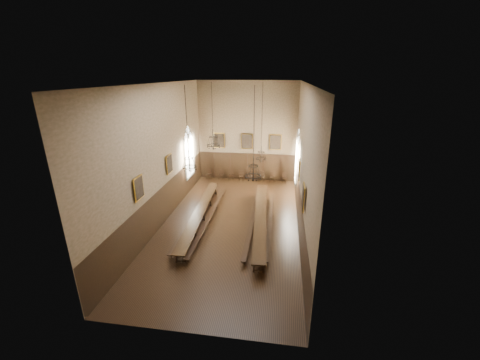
% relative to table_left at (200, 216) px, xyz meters
% --- Properties ---
extents(floor, '(9.00, 18.00, 0.02)m').
position_rel_table_left_xyz_m(floor, '(2.08, -0.05, -0.42)').
color(floor, black).
rests_on(floor, ground).
extents(ceiling, '(9.00, 18.00, 0.02)m').
position_rel_table_left_xyz_m(ceiling, '(2.08, -0.05, 8.60)').
color(ceiling, black).
rests_on(ceiling, ground).
extents(wall_back, '(9.00, 0.02, 9.00)m').
position_rel_table_left_xyz_m(wall_back, '(2.08, 8.96, 4.09)').
color(wall_back, '#907358').
rests_on(wall_back, ground).
extents(wall_front, '(9.00, 0.02, 9.00)m').
position_rel_table_left_xyz_m(wall_front, '(2.08, -9.06, 4.09)').
color(wall_front, '#907358').
rests_on(wall_front, ground).
extents(wall_left, '(0.02, 18.00, 9.00)m').
position_rel_table_left_xyz_m(wall_left, '(-2.43, -0.05, 4.09)').
color(wall_left, '#907358').
rests_on(wall_left, ground).
extents(wall_right, '(0.02, 18.00, 9.00)m').
position_rel_table_left_xyz_m(wall_right, '(6.59, -0.05, 4.09)').
color(wall_right, '#907358').
rests_on(wall_right, ground).
extents(wainscot_panelling, '(9.00, 18.00, 2.50)m').
position_rel_table_left_xyz_m(wainscot_panelling, '(2.08, -0.05, 0.84)').
color(wainscot_panelling, black).
rests_on(wainscot_panelling, floor).
extents(table_left, '(1.29, 10.60, 0.82)m').
position_rel_table_left_xyz_m(table_left, '(0.00, 0.00, 0.00)').
color(table_left, black).
rests_on(table_left, floor).
extents(table_right, '(1.40, 10.65, 0.83)m').
position_rel_table_left_xyz_m(table_right, '(4.11, -0.17, 0.00)').
color(table_right, black).
rests_on(table_right, floor).
extents(bench_left_outer, '(0.38, 9.27, 0.42)m').
position_rel_table_left_xyz_m(bench_left_outer, '(-0.45, -0.12, -0.15)').
color(bench_left_outer, black).
rests_on(bench_left_outer, floor).
extents(bench_left_inner, '(0.33, 9.89, 0.45)m').
position_rel_table_left_xyz_m(bench_left_inner, '(0.64, -0.11, -0.13)').
color(bench_left_inner, black).
rests_on(bench_left_inner, floor).
extents(bench_right_inner, '(0.29, 9.22, 0.42)m').
position_rel_table_left_xyz_m(bench_right_inner, '(3.58, -0.15, -0.15)').
color(bench_right_inner, black).
rests_on(bench_right_inner, floor).
extents(bench_right_outer, '(0.29, 9.05, 0.41)m').
position_rel_table_left_xyz_m(bench_right_outer, '(4.73, -0.06, -0.15)').
color(bench_right_outer, black).
rests_on(bench_right_outer, floor).
extents(chair_0, '(0.52, 0.52, 0.94)m').
position_rel_table_left_xyz_m(chair_0, '(-1.53, 8.52, -0.13)').
color(chair_0, black).
rests_on(chair_0, floor).
extents(chair_1, '(0.48, 0.48, 0.95)m').
position_rel_table_left_xyz_m(chair_1, '(-0.34, 8.52, -0.13)').
color(chair_1, black).
rests_on(chair_1, floor).
extents(chair_2, '(0.51, 0.51, 1.02)m').
position_rel_table_left_xyz_m(chair_2, '(0.63, 8.51, -0.10)').
color(chair_2, black).
rests_on(chair_2, floor).
extents(chair_3, '(0.45, 0.45, 0.95)m').
position_rel_table_left_xyz_m(chair_3, '(1.62, 8.43, -0.13)').
color(chair_3, black).
rests_on(chair_3, floor).
extents(chair_4, '(0.50, 0.50, 0.98)m').
position_rel_table_left_xyz_m(chair_4, '(2.49, 8.45, -0.12)').
color(chair_4, black).
rests_on(chair_4, floor).
extents(chair_5, '(0.50, 0.50, 0.93)m').
position_rel_table_left_xyz_m(chair_5, '(3.57, 8.51, -0.13)').
color(chair_5, black).
rests_on(chair_5, floor).
extents(chair_6, '(0.44, 0.44, 0.99)m').
position_rel_table_left_xyz_m(chair_6, '(4.52, 8.49, -0.11)').
color(chair_6, black).
rests_on(chair_6, floor).
extents(chair_7, '(0.49, 0.49, 0.94)m').
position_rel_table_left_xyz_m(chair_7, '(5.63, 8.48, -0.13)').
color(chair_7, black).
rests_on(chair_7, floor).
extents(chandelier_back_left, '(0.93, 0.93, 4.45)m').
position_rel_table_left_xyz_m(chandelier_back_left, '(0.42, 2.64, 4.58)').
color(chandelier_back_left, black).
rests_on(chandelier_back_left, ceiling).
extents(chandelier_back_right, '(0.76, 0.76, 5.33)m').
position_rel_table_left_xyz_m(chandelier_back_right, '(3.84, 2.79, 3.81)').
color(chandelier_back_right, black).
rests_on(chandelier_back_right, ceiling).
extents(chandelier_front_left, '(0.79, 0.79, 4.49)m').
position_rel_table_left_xyz_m(chandelier_front_left, '(0.24, -2.42, 4.56)').
color(chandelier_front_left, black).
rests_on(chandelier_front_left, ceiling).
extents(chandelier_front_right, '(0.87, 0.87, 4.85)m').
position_rel_table_left_xyz_m(chandelier_front_right, '(3.80, -2.42, 4.21)').
color(chandelier_front_right, black).
rests_on(chandelier_front_right, ceiling).
extents(portrait_back_0, '(1.10, 0.12, 1.40)m').
position_rel_table_left_xyz_m(portrait_back_0, '(-0.52, 8.83, 3.29)').
color(portrait_back_0, gold).
rests_on(portrait_back_0, wall_back).
extents(portrait_back_1, '(1.10, 0.12, 1.40)m').
position_rel_table_left_xyz_m(portrait_back_1, '(2.08, 8.83, 3.29)').
color(portrait_back_1, gold).
rests_on(portrait_back_1, wall_back).
extents(portrait_back_2, '(1.10, 0.12, 1.40)m').
position_rel_table_left_xyz_m(portrait_back_2, '(4.68, 8.83, 3.29)').
color(portrait_back_2, gold).
rests_on(portrait_back_2, wall_back).
extents(portrait_left_0, '(0.12, 1.00, 1.30)m').
position_rel_table_left_xyz_m(portrait_left_0, '(-2.30, 0.95, 3.29)').
color(portrait_left_0, gold).
rests_on(portrait_left_0, wall_left).
extents(portrait_left_1, '(0.12, 1.00, 1.30)m').
position_rel_table_left_xyz_m(portrait_left_1, '(-2.30, -3.55, 3.29)').
color(portrait_left_1, gold).
rests_on(portrait_left_1, wall_left).
extents(portrait_right_0, '(0.12, 1.00, 1.30)m').
position_rel_table_left_xyz_m(portrait_right_0, '(6.46, 0.95, 3.29)').
color(portrait_right_0, gold).
rests_on(portrait_right_0, wall_right).
extents(portrait_right_1, '(0.12, 1.00, 1.30)m').
position_rel_table_left_xyz_m(portrait_right_1, '(6.46, -3.55, 3.29)').
color(portrait_right_1, gold).
rests_on(portrait_right_1, wall_right).
extents(window_right, '(0.20, 2.20, 4.60)m').
position_rel_table_left_xyz_m(window_right, '(6.51, 5.45, 2.99)').
color(window_right, white).
rests_on(window_right, wall_right).
extents(window_left, '(0.20, 2.20, 4.60)m').
position_rel_table_left_xyz_m(window_left, '(-2.35, 5.45, 2.99)').
color(window_left, white).
rests_on(window_left, wall_left).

